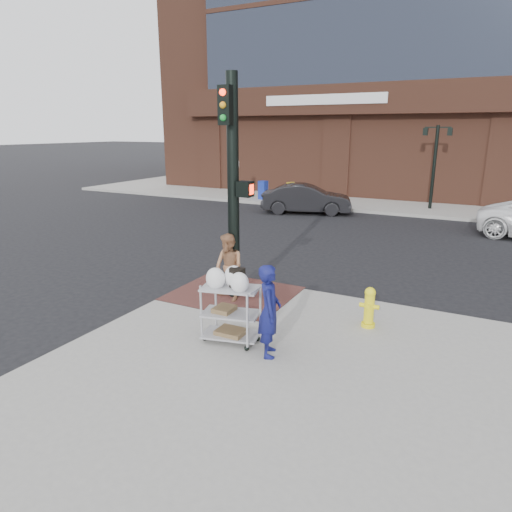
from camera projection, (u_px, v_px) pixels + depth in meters
The scene contains 12 objects.
ground at pixel (236, 317), 9.99m from camera, with size 220.00×220.00×0.00m, color black.
brick_curb_ramp at pixel (233, 293), 10.98m from camera, with size 2.80×2.40×0.01m, color #4B2723.
lamp_post at pixel (435, 158), 22.09m from camera, with size 1.32×0.22×4.00m.
parking_sign at pixel (237, 178), 26.24m from camera, with size 0.05×0.05×2.20m, color black.
traffic_signal_pole at pixel (233, 183), 10.10m from camera, with size 0.61×0.51×5.00m.
woman_blue at pixel (269, 311), 7.81m from camera, with size 0.60×0.39×1.64m, color #111557.
pedestrian_tan at pixel (229, 268), 10.39m from camera, with size 0.76×0.59×1.55m, color #A7734E.
sedan_dark at pixel (306, 199), 22.11m from camera, with size 1.50×4.29×1.41m, color black.
utility_cart at pixel (231, 308), 8.37m from camera, with size 1.14×0.80×1.43m.
fire_hydrant at pixel (369, 307), 9.04m from camera, with size 0.39×0.27×0.83m.
newsbox_yellow at pixel (292, 192), 24.57m from camera, with size 0.44×0.40×1.06m, color gold.
newsbox_blue at pixel (263, 190), 25.60m from camera, with size 0.43×0.39×1.03m, color #182D9E.
Camera 1 is at (4.63, -8.03, 3.98)m, focal length 32.00 mm.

